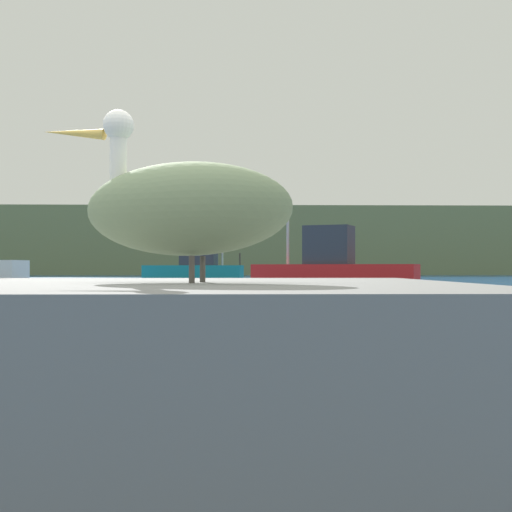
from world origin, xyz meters
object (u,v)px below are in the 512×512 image
Objects in this scene: fishing_boat_red at (333,269)px; mooring_buoy at (321,290)px; pelican at (185,207)px; fishing_boat_teal at (195,268)px.

fishing_boat_red is 8.25m from mooring_buoy.
fishing_boat_red reaches higher than mooring_buoy.
pelican is 2.20× the size of mooring_buoy.
pelican is 0.21× the size of fishing_boat_red.
fishing_boat_teal reaches higher than mooring_buoy.
fishing_boat_red is at bearing -85.33° from pelican.
fishing_boat_teal is (-2.44, 33.64, -0.38)m from pelican.
fishing_boat_red is at bearing 79.60° from mooring_buoy.
mooring_buoy is (5.00, -18.95, -0.57)m from fishing_boat_teal.
fishing_boat_red reaches higher than pelican.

